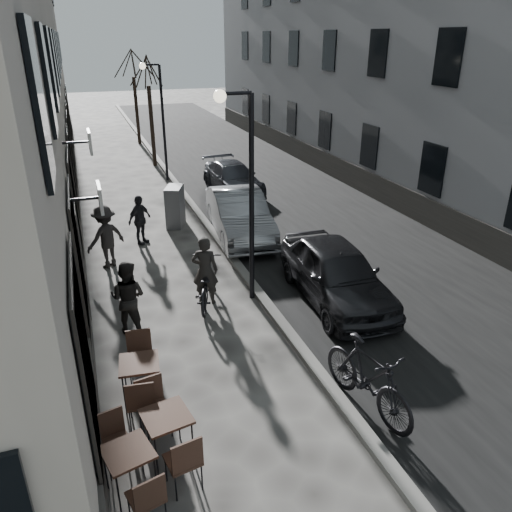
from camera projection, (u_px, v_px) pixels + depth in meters
ground at (381, 476)px, 7.56m from camera, size 120.00×120.00×0.00m
road at (260, 183)px, 22.52m from camera, size 7.30×60.00×0.00m
kerb at (181, 190)px, 21.39m from camera, size 0.25×60.00×0.12m
streetlamp_near at (244, 177)px, 11.40m from camera, size 0.90×0.28×5.09m
streetlamp_far at (158, 110)px, 21.74m from camera, size 0.90×0.28×5.09m
tree_near at (147, 69)px, 23.74m from camera, size 2.40×2.40×5.70m
tree_far at (132, 63)px, 28.92m from camera, size 2.40×2.40×5.70m
bistro_set_a at (130, 468)px, 7.10m from camera, size 0.83×1.66×0.95m
bistro_set_b at (168, 432)px, 7.70m from camera, size 0.81×1.75×1.01m
bistro_set_c at (141, 378)px, 8.92m from camera, size 0.77×1.74×1.01m
utility_cabinet at (175, 206)px, 17.25m from camera, size 0.84×1.06×1.41m
bicycle at (206, 283)px, 12.29m from camera, size 1.35×2.17×1.07m
cyclist_rider at (205, 270)px, 12.15m from camera, size 0.74×0.61×1.76m
pedestrian_near at (128, 297)px, 10.95m from camera, size 1.04×0.97×1.71m
pedestrian_mid at (106, 237)px, 14.09m from camera, size 1.36×1.17×1.83m
pedestrian_far at (140, 220)px, 15.74m from camera, size 0.96×0.88×1.58m
car_near at (336, 273)px, 12.34m from camera, size 2.02×4.47×1.49m
car_mid at (239, 214)px, 16.34m from camera, size 2.04×4.70×1.50m
car_far at (233, 178)px, 21.08m from camera, size 1.93×4.28×1.22m
moped at (368, 378)px, 8.69m from camera, size 1.03×2.29×1.33m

